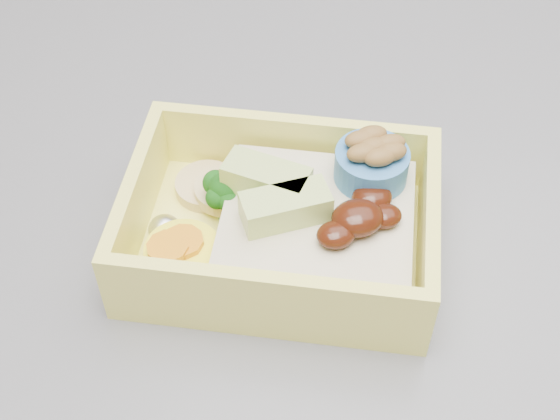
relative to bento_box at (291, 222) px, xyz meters
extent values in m
cube|color=#39393E|center=(-0.02, 0.06, -0.04)|extent=(1.24, 0.84, 0.04)
cube|color=#FFF769|center=(-0.01, 0.00, -0.02)|extent=(0.19, 0.17, 0.01)
cube|color=#FFF769|center=(0.01, 0.05, 0.01)|extent=(0.15, 0.07, 0.04)
cube|color=#FFF769|center=(-0.03, -0.05, 0.01)|extent=(0.15, 0.07, 0.04)
cube|color=#FFF769|center=(0.07, -0.03, 0.01)|extent=(0.04, 0.10, 0.04)
cube|color=#FFF769|center=(-0.08, 0.03, 0.01)|extent=(0.04, 0.10, 0.04)
cube|color=tan|center=(0.01, -0.01, 0.00)|extent=(0.12, 0.12, 0.03)
ellipsoid|color=#331107|center=(0.03, -0.02, 0.02)|extent=(0.03, 0.03, 0.01)
ellipsoid|color=#331107|center=(0.04, -0.01, 0.02)|extent=(0.03, 0.02, 0.01)
ellipsoid|color=#331107|center=(0.02, -0.03, 0.02)|extent=(0.02, 0.02, 0.01)
ellipsoid|color=#331107|center=(0.04, -0.02, 0.02)|extent=(0.02, 0.02, 0.01)
cube|color=#BED871|center=(0.00, -0.01, 0.02)|extent=(0.05, 0.02, 0.02)
cube|color=#BED871|center=(-0.01, 0.02, 0.02)|extent=(0.05, 0.04, 0.02)
cylinder|color=#6FAE5E|center=(-0.03, 0.02, -0.01)|extent=(0.01, 0.01, 0.01)
sphere|color=#145112|center=(-0.03, 0.02, 0.01)|extent=(0.02, 0.02, 0.02)
sphere|color=#145112|center=(-0.02, 0.02, 0.01)|extent=(0.01, 0.01, 0.01)
sphere|color=#145112|center=(-0.03, 0.03, 0.01)|extent=(0.01, 0.01, 0.01)
sphere|color=#145112|center=(-0.03, 0.02, 0.01)|extent=(0.01, 0.01, 0.01)
sphere|color=#145112|center=(-0.04, 0.02, 0.01)|extent=(0.01, 0.01, 0.01)
sphere|color=#145112|center=(-0.03, 0.03, 0.01)|extent=(0.01, 0.01, 0.01)
cylinder|color=#FFF528|center=(-0.06, -0.01, 0.00)|extent=(0.04, 0.04, 0.02)
cylinder|color=orange|center=(-0.06, 0.00, 0.01)|extent=(0.02, 0.02, 0.00)
cylinder|color=orange|center=(-0.07, -0.01, 0.01)|extent=(0.02, 0.02, 0.00)
cylinder|color=tan|center=(-0.04, 0.05, -0.01)|extent=(0.04, 0.04, 0.01)
cylinder|color=tan|center=(-0.03, 0.04, -0.01)|extent=(0.04, 0.04, 0.01)
ellipsoid|color=silver|center=(-0.01, 0.04, -0.01)|extent=(0.02, 0.02, 0.02)
ellipsoid|color=silver|center=(-0.07, 0.01, -0.01)|extent=(0.02, 0.02, 0.02)
cylinder|color=#3777BC|center=(0.05, 0.01, 0.02)|extent=(0.04, 0.04, 0.02)
ellipsoid|color=brown|center=(0.05, 0.01, 0.03)|extent=(0.02, 0.02, 0.01)
ellipsoid|color=brown|center=(0.06, 0.01, 0.03)|extent=(0.02, 0.02, 0.01)
ellipsoid|color=brown|center=(0.04, 0.02, 0.03)|extent=(0.02, 0.02, 0.01)
ellipsoid|color=brown|center=(0.05, 0.00, 0.03)|extent=(0.02, 0.02, 0.01)
ellipsoid|color=brown|center=(0.04, 0.01, 0.03)|extent=(0.02, 0.02, 0.01)
ellipsoid|color=brown|center=(0.05, 0.01, 0.03)|extent=(0.02, 0.02, 0.01)
ellipsoid|color=brown|center=(0.05, 0.02, 0.03)|extent=(0.02, 0.02, 0.01)
camera|label=1|loc=(-0.07, -0.26, 0.31)|focal=50.00mm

